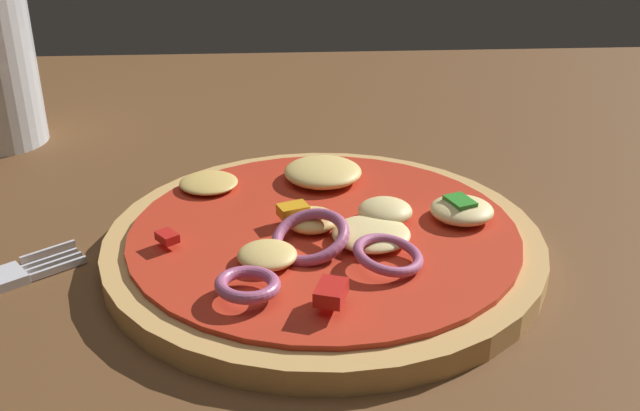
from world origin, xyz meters
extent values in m
cube|color=brown|center=(0.00, 0.00, 0.01)|extent=(1.29, 0.86, 0.03)
cylinder|color=tan|center=(0.02, -0.01, 0.03)|extent=(0.23, 0.23, 0.01)
cylinder|color=red|center=(0.02, -0.01, 0.04)|extent=(0.21, 0.21, 0.00)
ellipsoid|color=#F4DB8E|center=(0.10, 0.00, 0.05)|extent=(0.03, 0.03, 0.01)
ellipsoid|color=#F4DB8E|center=(0.05, -0.02, 0.05)|extent=(0.04, 0.04, 0.01)
ellipsoid|color=#EFCC72|center=(0.03, 0.06, 0.05)|extent=(0.05, 0.05, 0.01)
ellipsoid|color=#EFCC72|center=(-0.01, -0.04, 0.05)|extent=(0.03, 0.03, 0.01)
ellipsoid|color=#E5BC60|center=(0.02, -0.01, 0.05)|extent=(0.03, 0.03, 0.01)
ellipsoid|color=#E5BC60|center=(-0.04, 0.05, 0.05)|extent=(0.03, 0.03, 0.01)
ellipsoid|color=#F4DB8E|center=(0.06, 0.00, 0.05)|extent=(0.03, 0.03, 0.01)
torus|color=#B25984|center=(-0.01, -0.07, 0.05)|extent=(0.04, 0.04, 0.01)
torus|color=#B25984|center=(0.05, -0.05, 0.05)|extent=(0.04, 0.04, 0.01)
torus|color=#B25984|center=(0.02, -0.03, 0.05)|extent=(0.06, 0.06, 0.02)
cube|color=red|center=(-0.06, -0.02, 0.05)|extent=(0.01, 0.01, 0.00)
cube|color=#2D8C28|center=(0.10, 0.00, 0.05)|extent=(0.02, 0.02, 0.01)
cube|color=red|center=(0.02, -0.08, 0.05)|extent=(0.02, 0.02, 0.01)
cube|color=orange|center=(0.01, 0.00, 0.05)|extent=(0.02, 0.02, 0.01)
cube|color=silver|center=(-0.14, -0.03, 0.03)|extent=(0.03, 0.03, 0.01)
cube|color=silver|center=(-0.11, -0.02, 0.03)|extent=(0.03, 0.02, 0.00)
cube|color=silver|center=(-0.12, -0.01, 0.03)|extent=(0.03, 0.02, 0.00)
cube|color=silver|center=(-0.12, -0.01, 0.03)|extent=(0.03, 0.02, 0.00)
cube|color=silver|center=(-0.12, 0.00, 0.03)|extent=(0.03, 0.02, 0.00)
camera|label=1|loc=(0.00, -0.36, 0.23)|focal=42.37mm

